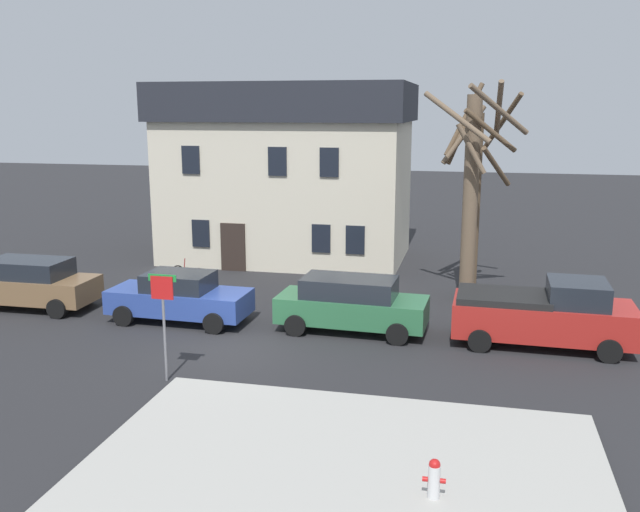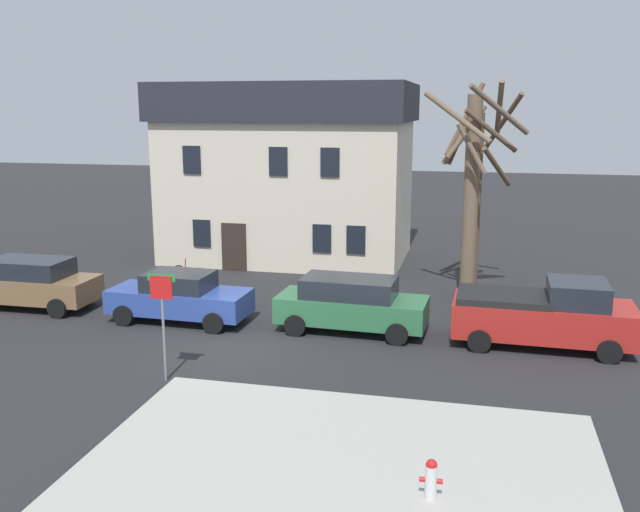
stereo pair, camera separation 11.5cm
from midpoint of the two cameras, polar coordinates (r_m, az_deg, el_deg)
The scene contains 12 objects.
ground_plane at distance 20.78m, azimuth -7.23°, elevation -7.57°, with size 120.00×120.00×0.00m, color #262628.
sidewalk_slab at distance 13.79m, azimuth 1.65°, elevation -17.98°, with size 10.22×7.71×0.12m, color #A8A59E.
building_main at distance 32.31m, azimuth -2.49°, elevation 7.08°, with size 11.34×6.99×8.07m.
tree_bare_near at distance 25.14m, azimuth 12.64°, elevation 5.55°, with size 3.63×3.03×7.93m.
tree_bare_mid at distance 26.00m, azimuth 12.88°, elevation 5.12°, with size 2.76×3.04×7.91m.
car_brown_wagon at distance 26.42m, azimuth -22.71°, elevation -2.05°, with size 4.59×2.13×1.77m.
car_blue_sedan at distance 23.31m, azimuth -11.44°, elevation -3.35°, with size 4.72×2.12×1.67m.
car_green_wagon at distance 21.83m, azimuth 2.74°, elevation -3.97°, with size 4.79×2.19×1.76m.
pickup_truck_red at distance 21.55m, azimuth 18.26°, elevation -4.61°, with size 5.26×2.40×2.05m.
fire_hydrant at distance 13.07m, azimuth 9.46°, elevation -17.73°, with size 0.42×0.22×0.75m.
street_sign_pole at distance 18.07m, azimuth -12.78°, elevation -4.16°, with size 0.76×0.07×2.86m.
bicycle_leaning at distance 28.34m, azimuth -10.65°, elevation -1.53°, with size 1.71×0.47×1.03m.
Camera 2 is at (6.97, -18.29, 7.00)m, focal length 38.55 mm.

